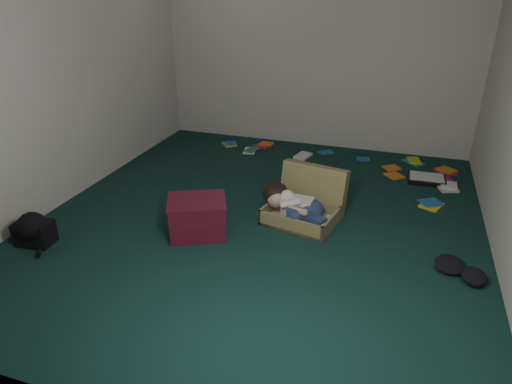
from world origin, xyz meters
The scene contains 11 objects.
floor centered at (0.00, 0.00, 0.00)m, with size 4.50×4.50×0.00m, color #0F2D28.
wall_back centered at (0.00, 2.25, 1.30)m, with size 4.50×4.50×0.00m, color silver.
wall_front centered at (0.00, -2.25, 1.30)m, with size 4.50×4.50×0.00m, color silver.
wall_left centered at (-2.00, 0.00, 1.30)m, with size 4.50×4.50×0.00m, color silver.
suitcase centered at (0.39, 0.17, 0.14)m, with size 0.75×0.74×0.47m.
person centered at (0.31, 0.02, 0.18)m, with size 0.67×0.43×0.29m.
maroon_bin centered at (-0.44, -0.44, 0.17)m, with size 0.62×0.56×0.34m.
backpack centered at (-1.70, -1.02, 0.11)m, with size 0.37×0.30×0.22m, color black, non-canonical shape.
clothing_pile centered at (1.70, -0.35, 0.06)m, with size 0.40×0.33×0.13m, color black, non-canonical shape.
paper_tray centered at (1.49, 1.42, 0.03)m, with size 0.41×0.31×0.06m.
book_scatter centered at (0.68, 1.65, 0.01)m, with size 2.97×1.41×0.02m.
Camera 1 is at (1.15, -3.61, 2.08)m, focal length 32.00 mm.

